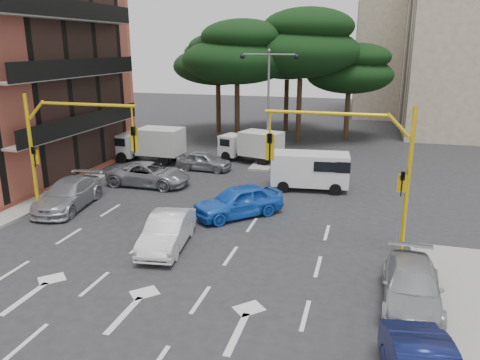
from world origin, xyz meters
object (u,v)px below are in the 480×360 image
(car_blue_compact, at_px, (238,201))
(car_silver_cross_a, at_px, (149,174))
(signal_mast_left, at_px, (62,140))
(car_silver_parked, at_px, (412,286))
(box_truck_b, at_px, (251,146))
(street_lamp_center, at_px, (269,86))
(van_white, at_px, (310,171))
(car_white_hatch, at_px, (167,231))
(signal_mast_right, at_px, (362,158))
(car_silver_wagon, at_px, (68,194))
(car_silver_cross_b, at_px, (204,161))
(box_truck_a, at_px, (149,145))

(car_blue_compact, xyz_separation_m, car_silver_cross_a, (-6.63, 3.65, -0.08))
(signal_mast_left, xyz_separation_m, car_silver_cross_a, (1.23, 6.15, -3.19))
(car_blue_compact, height_order, car_silver_parked, car_blue_compact)
(car_blue_compact, bearing_deg, car_silver_cross_a, -163.78)
(signal_mast_left, distance_m, box_truck_b, 14.91)
(street_lamp_center, relative_size, van_white, 1.76)
(signal_mast_left, height_order, car_white_hatch, signal_mast_left)
(signal_mast_right, xyz_separation_m, car_silver_wagon, (-14.59, 1.33, -3.16))
(car_blue_compact, relative_size, car_silver_cross_b, 1.22)
(car_silver_cross_b, bearing_deg, box_truck_a, 78.12)
(signal_mast_left, xyz_separation_m, car_white_hatch, (6.02, -1.87, -3.18))
(van_white, distance_m, box_truck_b, 7.43)
(signal_mast_left, height_order, car_blue_compact, signal_mast_left)
(car_silver_wagon, bearing_deg, street_lamp_center, 50.74)
(signal_mast_right, bearing_deg, street_lamp_center, 115.91)
(box_truck_b, bearing_deg, car_silver_cross_a, 164.75)
(car_white_hatch, bearing_deg, box_truck_a, 110.79)
(car_silver_parked, bearing_deg, car_silver_cross_a, 146.26)
(box_truck_a, bearing_deg, car_silver_cross_a, -153.51)
(car_white_hatch, relative_size, car_blue_compact, 0.94)
(street_lamp_center, xyz_separation_m, car_silver_cross_a, (-5.58, -7.85, -4.73))
(signal_mast_right, relative_size, car_silver_cross_a, 1.20)
(box_truck_a, xyz_separation_m, box_truck_b, (7.07, 1.96, -0.11))
(car_silver_wagon, relative_size, car_silver_parked, 1.11)
(car_blue_compact, distance_m, car_silver_parked, 9.99)
(signal_mast_left, bearing_deg, car_silver_cross_a, 78.72)
(signal_mast_right, xyz_separation_m, car_silver_cross_a, (-12.38, 6.15, -3.19))
(signal_mast_right, bearing_deg, car_blue_compact, 156.51)
(car_silver_cross_b, bearing_deg, car_silver_parked, -137.14)
(car_white_hatch, distance_m, van_white, 10.89)
(car_blue_compact, xyz_separation_m, box_truck_b, (-2.17, 11.01, 0.37))
(signal_mast_right, height_order, car_silver_cross_a, signal_mast_right)
(car_white_hatch, bearing_deg, car_silver_parked, -20.23)
(signal_mast_left, distance_m, car_white_hatch, 7.06)
(street_lamp_center, distance_m, car_silver_cross_a, 10.73)
(street_lamp_center, bearing_deg, car_silver_parked, -64.11)
(box_truck_a, bearing_deg, car_silver_parked, -131.78)
(signal_mast_left, xyz_separation_m, car_silver_parked, (15.50, -3.92, -3.23))
(car_silver_cross_b, relative_size, box_truck_b, 0.80)
(car_silver_wagon, bearing_deg, car_white_hatch, -32.30)
(car_silver_cross_a, xyz_separation_m, box_truck_b, (4.46, 7.35, 0.45))
(street_lamp_center, distance_m, box_truck_b, 4.46)
(car_white_hatch, distance_m, box_truck_a, 15.33)
(signal_mast_right, bearing_deg, box_truck_a, 142.37)
(signal_mast_left, height_order, car_silver_parked, signal_mast_left)
(car_white_hatch, height_order, car_silver_wagon, car_silver_wagon)
(signal_mast_right, xyz_separation_m, signal_mast_left, (-13.61, 0.00, 0.00))
(street_lamp_center, xyz_separation_m, car_white_hatch, (-0.79, -15.88, -4.72))
(car_silver_parked, relative_size, box_truck_a, 0.88)
(car_silver_cross_b, distance_m, box_truck_b, 4.01)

